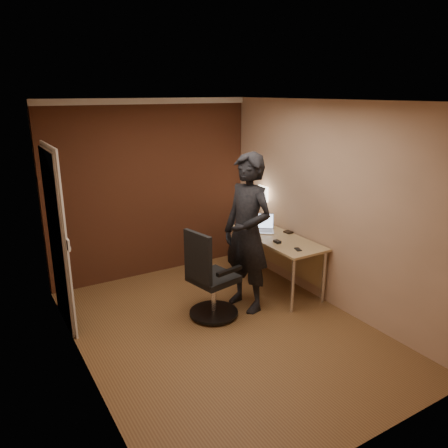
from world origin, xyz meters
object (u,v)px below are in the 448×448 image
Objects in this scene: desk_lamp at (258,195)px; wallet at (288,232)px; mouse at (277,242)px; person at (247,233)px; phone at (298,249)px; desk at (279,245)px; office_chair at (209,281)px; laptop at (262,226)px.

desk_lamp is 4.86× the size of wallet.
mouse is at bearing -146.98° from wallet.
mouse is at bearing 86.15° from person.
phone is 1.05× the size of wallet.
desk is 0.78× the size of person.
desk is 1.29m from office_chair.
phone is 0.11× the size of office_chair.
office_chair reaches higher than desk.
mouse is (-0.13, -0.52, -0.05)m from laptop.
mouse is 0.09× the size of office_chair.
mouse is at bearing 118.71° from phone.
office_chair reaches higher than laptop.
desk_lamp is 0.54m from laptop.
person is at bearing -170.46° from mouse.
desk_lamp reaches higher than office_chair.
laptop is at bearing 104.24° from desk.
desk is 0.85m from person.
laptop is 3.81× the size of wallet.
laptop is 3.64× the size of phone.
desk_lamp is 1.78m from office_chair.
laptop reaches higher than phone.
person is at bearing -160.59° from wallet.
person reaches higher than desk.
office_chair is at bearing -144.58° from desk_lamp.
desk is 15.00× the size of mouse.
laptop is 0.85m from phone.
person is (-0.71, -0.28, 0.36)m from desk.
phone is at bearing -12.91° from office_chair.
office_chair reaches higher than mouse.
desk_lamp reaches higher than desk.
office_chair is (-1.04, -0.08, -0.27)m from mouse.
phone is at bearing -77.50° from mouse.
office_chair reaches higher than wallet.
desk is 2.80× the size of desk_lamp.
office_chair is at bearing -174.53° from phone.
desk_lamp is 1.26m from person.
wallet is 0.10× the size of office_chair.
phone is (-0.07, -0.85, -0.06)m from laptop.
desk is 0.87m from desk_lamp.
person is at bearing -130.59° from desk_lamp.
desk_lamp is 1.30m from phone.
desk_lamp is 1.28× the size of laptop.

